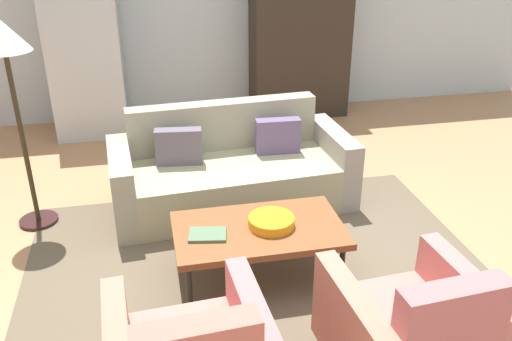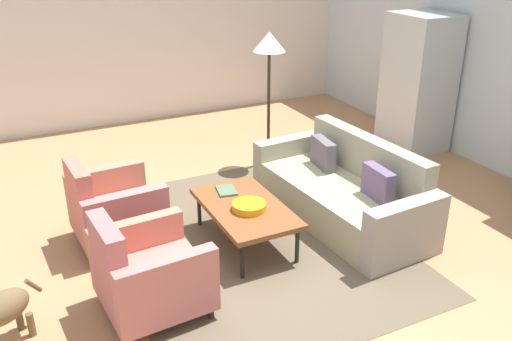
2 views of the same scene
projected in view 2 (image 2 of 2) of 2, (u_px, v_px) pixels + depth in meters
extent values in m
plane|color=#B67D54|center=(262.00, 250.00, 5.34)|extent=(10.61, 10.61, 0.00)
cube|color=silver|center=(132.00, 32.00, 8.39)|extent=(0.12, 7.20, 2.80)
cube|color=brown|center=(250.00, 241.00, 5.48)|extent=(3.40, 2.60, 0.01)
cube|color=tan|center=(339.00, 201.00, 5.82)|extent=(1.80, 1.01, 0.42)
cube|color=gray|center=(367.00, 175.00, 5.90)|extent=(1.75, 0.29, 0.86)
cube|color=gray|center=(405.00, 233.00, 5.02)|extent=(0.24, 0.91, 0.62)
cube|color=gray|center=(290.00, 162.00, 6.54)|extent=(0.24, 0.91, 0.62)
cube|color=#5F4D6F|center=(378.00, 183.00, 5.36)|extent=(0.41, 0.14, 0.32)
cube|color=#5D5460|center=(323.00, 153.00, 6.08)|extent=(0.41, 0.17, 0.32)
cylinder|color=#272620|center=(248.00, 199.00, 5.94)|extent=(0.04, 0.04, 0.36)
cylinder|color=black|center=(297.00, 245.00, 5.07)|extent=(0.04, 0.04, 0.36)
cylinder|color=#282520|center=(199.00, 210.00, 5.71)|extent=(0.04, 0.04, 0.36)
cylinder|color=black|center=(242.00, 260.00, 4.84)|extent=(0.04, 0.04, 0.36)
cube|color=brown|center=(245.00, 208.00, 5.31)|extent=(1.20, 0.70, 0.05)
cylinder|color=#3D2720|center=(142.00, 213.00, 5.91)|extent=(0.05, 0.05, 0.10)
cylinder|color=#2F1B1D|center=(165.00, 242.00, 5.38)|extent=(0.05, 0.05, 0.10)
cylinder|color=#372D1E|center=(78.00, 229.00, 5.61)|extent=(0.05, 0.05, 0.10)
cylinder|color=black|center=(95.00, 261.00, 5.07)|extent=(0.05, 0.05, 0.10)
cube|color=#BE7165|center=(118.00, 218.00, 5.41)|extent=(0.61, 0.83, 0.30)
cube|color=#C46458|center=(81.00, 204.00, 5.16)|extent=(0.57, 0.17, 0.78)
cube|color=#B3715C|center=(107.00, 193.00, 5.63)|extent=(0.17, 0.81, 0.56)
cube|color=#C16868|center=(128.00, 221.00, 5.09)|extent=(0.17, 0.81, 0.56)
cylinder|color=black|center=(178.00, 270.00, 4.93)|extent=(0.05, 0.05, 0.10)
cylinder|color=#322021|center=(211.00, 312.00, 4.40)|extent=(0.05, 0.05, 0.10)
cylinder|color=#351B21|center=(103.00, 294.00, 4.62)|extent=(0.05, 0.05, 0.10)
cube|color=#BF6E63|center=(154.00, 283.00, 4.43)|extent=(0.62, 0.84, 0.30)
cube|color=#B96365|center=(110.00, 269.00, 4.18)|extent=(0.57, 0.18, 0.78)
cube|color=#C06E59|center=(138.00, 249.00, 4.64)|extent=(0.18, 0.81, 0.56)
cube|color=#BE6A66|center=(169.00, 291.00, 4.11)|extent=(0.18, 0.81, 0.56)
cylinder|color=orange|center=(249.00, 206.00, 5.21)|extent=(0.33, 0.33, 0.07)
cube|color=#4D694A|center=(226.00, 190.00, 5.58)|extent=(0.28, 0.22, 0.02)
cube|color=#B7BABF|center=(418.00, 83.00, 7.48)|extent=(0.80, 0.70, 1.85)
cylinder|color=#99999E|center=(442.00, 74.00, 7.56)|extent=(0.02, 0.02, 0.70)
cylinder|color=black|center=(268.00, 162.00, 7.30)|extent=(0.32, 0.32, 0.03)
cylinder|color=#2F2616|center=(269.00, 108.00, 7.00)|extent=(0.04, 0.04, 1.45)
cone|color=silver|center=(269.00, 41.00, 6.66)|extent=(0.40, 0.40, 0.24)
cylinder|color=brown|center=(31.00, 324.00, 4.19)|extent=(0.06, 0.06, 0.20)
cylinder|color=brown|center=(19.00, 318.00, 4.26)|extent=(0.06, 0.06, 0.20)
ellipsoid|color=brown|center=(3.00, 308.00, 4.02)|extent=(0.42, 0.48, 0.24)
cylinder|color=brown|center=(33.00, 285.00, 4.21)|extent=(0.10, 0.13, 0.17)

